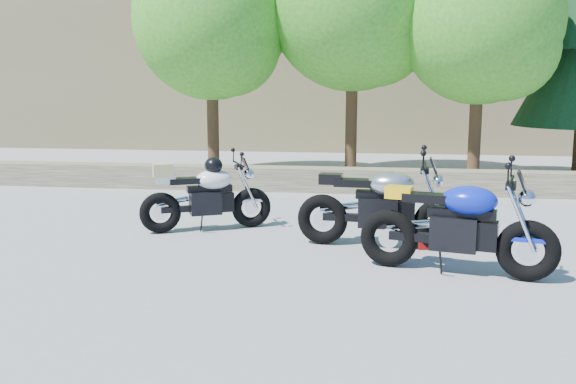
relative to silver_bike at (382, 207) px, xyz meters
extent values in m
plane|color=gray|center=(-1.52, -0.98, -0.58)|extent=(90.00, 90.00, 0.00)
cube|color=brown|center=(-1.52, 4.52, -0.33)|extent=(22.00, 0.55, 0.50)
cylinder|color=#382314|center=(-4.02, 6.22, 0.94)|extent=(0.28, 0.28, 3.02)
sphere|color=#2F7E1C|center=(-4.02, 6.22, 3.20)|extent=(3.67, 3.67, 3.67)
sphere|color=#2F7E1C|center=(-3.52, 5.92, 2.56)|extent=(2.38, 2.38, 2.38)
cylinder|color=#382314|center=(-0.72, 6.62, 1.10)|extent=(0.28, 0.28, 3.36)
sphere|color=#2F7E1C|center=(-0.22, 6.32, 2.90)|extent=(2.64, 2.64, 2.64)
cylinder|color=#382314|center=(2.08, 6.02, 0.88)|extent=(0.28, 0.28, 2.91)
sphere|color=#2F7E1C|center=(2.08, 6.02, 3.06)|extent=(3.54, 3.54, 3.54)
sphere|color=#2F7E1C|center=(2.58, 5.72, 2.44)|extent=(2.29, 2.29, 2.29)
torus|color=black|center=(0.79, -0.06, -0.21)|extent=(0.74, 0.24, 0.72)
torus|color=black|center=(-0.83, 0.07, -0.21)|extent=(0.74, 0.24, 0.72)
cylinder|color=silver|center=(0.79, -0.06, -0.21)|extent=(0.25, 0.06, 0.25)
cylinder|color=silver|center=(-0.83, 0.07, -0.21)|extent=(0.25, 0.06, 0.25)
cube|color=black|center=(-0.04, 0.00, -0.08)|extent=(0.57, 0.38, 0.41)
cube|color=black|center=(0.04, 0.00, 0.17)|extent=(0.80, 0.24, 0.11)
ellipsoid|color=#B1B0B5|center=(0.12, -0.01, 0.33)|extent=(0.68, 0.49, 0.34)
cube|color=black|center=(-0.38, 0.03, 0.33)|extent=(0.58, 0.29, 0.10)
cube|color=black|center=(-0.72, 0.06, 0.37)|extent=(0.33, 0.25, 0.15)
cylinder|color=black|center=(0.57, -0.04, 0.59)|extent=(0.09, 0.75, 0.04)
sphere|color=silver|center=(0.75, -0.06, 0.40)|extent=(0.20, 0.20, 0.20)
torus|color=black|center=(-2.04, 0.99, -0.26)|extent=(0.64, 0.41, 0.64)
torus|color=black|center=(-3.34, 0.38, -0.26)|extent=(0.64, 0.41, 0.64)
cylinder|color=silver|center=(-2.04, 0.99, -0.26)|extent=(0.21, 0.13, 0.22)
cylinder|color=silver|center=(-3.34, 0.38, -0.26)|extent=(0.21, 0.13, 0.22)
cube|color=black|center=(-2.71, 0.68, -0.14)|extent=(0.56, 0.47, 0.36)
cube|color=black|center=(-2.65, 0.71, 0.08)|extent=(0.70, 0.44, 0.10)
ellipsoid|color=silver|center=(-2.58, 0.74, 0.22)|extent=(0.68, 0.59, 0.30)
cube|color=black|center=(-2.98, 0.55, 0.22)|extent=(0.54, 0.41, 0.09)
cube|color=silver|center=(-3.25, 0.42, 0.26)|extent=(0.34, 0.30, 0.13)
cylinder|color=black|center=(-2.22, 0.90, 0.45)|extent=(0.31, 0.61, 0.03)
sphere|color=silver|center=(-2.08, 0.97, 0.28)|extent=(0.18, 0.18, 0.18)
ellipsoid|color=black|center=(-2.58, 0.74, 0.44)|extent=(0.38, 0.38, 0.26)
cube|color=#9D8E5B|center=(-3.29, 0.41, 0.40)|extent=(0.38, 0.36, 0.20)
torus|color=black|center=(1.68, -1.33, -0.21)|extent=(0.75, 0.35, 0.73)
torus|color=black|center=(0.09, -0.94, -0.21)|extent=(0.75, 0.35, 0.73)
cylinder|color=silver|center=(1.68, -1.33, -0.21)|extent=(0.25, 0.10, 0.25)
cylinder|color=silver|center=(0.09, -0.94, -0.21)|extent=(0.25, 0.10, 0.25)
cube|color=black|center=(0.86, -1.13, -0.08)|extent=(0.61, 0.46, 0.41)
cube|color=black|center=(0.94, -1.15, 0.17)|extent=(0.82, 0.37, 0.11)
ellipsoid|color=#0B1EB3|center=(1.02, -1.17, 0.33)|extent=(0.74, 0.58, 0.35)
cube|color=black|center=(0.53, -1.05, 0.33)|extent=(0.61, 0.38, 0.10)
cube|color=yellow|center=(0.20, -0.97, 0.38)|extent=(0.36, 0.30, 0.15)
cylinder|color=black|center=(1.46, -1.28, 0.59)|extent=(0.22, 0.74, 0.04)
sphere|color=silver|center=(1.64, -1.32, 0.40)|extent=(0.20, 0.20, 0.20)
cube|color=black|center=(0.60, 0.06, -0.38)|extent=(0.33, 0.27, 0.39)
cube|color=maroon|center=(0.63, -0.06, -0.49)|extent=(0.23, 0.09, 0.16)
camera|label=1|loc=(-0.07, -8.84, 1.72)|focal=40.00mm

